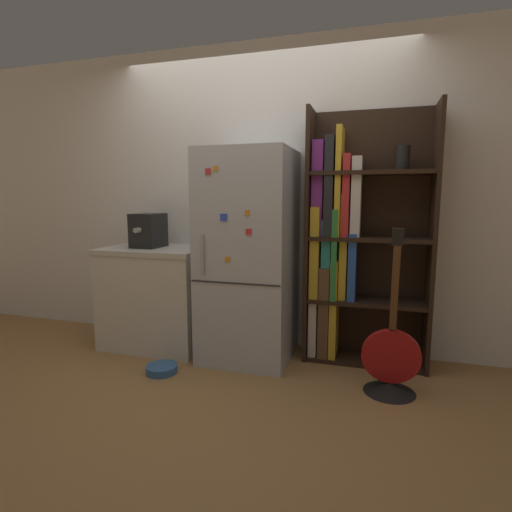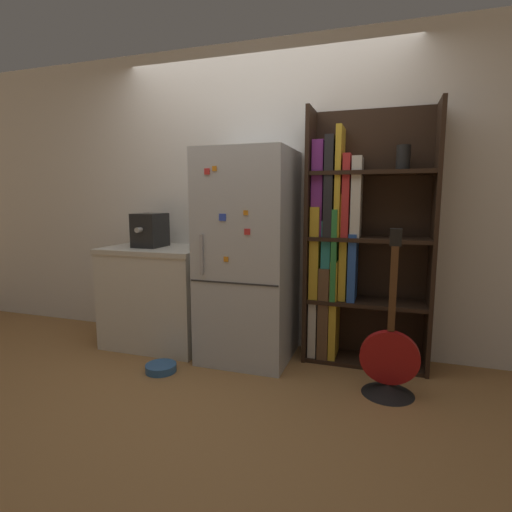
{
  "view_description": "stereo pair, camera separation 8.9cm",
  "coord_description": "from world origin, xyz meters",
  "px_view_note": "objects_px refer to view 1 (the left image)",
  "views": [
    {
      "loc": [
        0.97,
        -2.91,
        1.3
      ],
      "look_at": [
        0.05,
        0.15,
        0.84
      ],
      "focal_mm": 28.0,
      "sensor_mm": 36.0,
      "label": 1
    },
    {
      "loc": [
        1.05,
        -2.88,
        1.3
      ],
      "look_at": [
        0.05,
        0.15,
        0.84
      ],
      "focal_mm": 28.0,
      "sensor_mm": 36.0,
      "label": 2
    }
  ],
  "objects_px": {
    "refrigerator": "(249,256)",
    "guitar": "(390,369)",
    "espresso_machine": "(148,230)",
    "pet_bowl": "(162,368)",
    "bookshelf": "(349,245)"
  },
  "relations": [
    {
      "from": "refrigerator",
      "to": "guitar",
      "type": "height_order",
      "value": "refrigerator"
    },
    {
      "from": "espresso_machine",
      "to": "pet_bowl",
      "type": "height_order",
      "value": "espresso_machine"
    },
    {
      "from": "bookshelf",
      "to": "guitar",
      "type": "distance_m",
      "value": 0.99
    },
    {
      "from": "espresso_machine",
      "to": "bookshelf",
      "type": "bearing_deg",
      "value": 5.73
    },
    {
      "from": "refrigerator",
      "to": "espresso_machine",
      "type": "distance_m",
      "value": 0.94
    },
    {
      "from": "bookshelf",
      "to": "espresso_machine",
      "type": "xyz_separation_m",
      "value": [
        -1.7,
        -0.17,
        0.09
      ]
    },
    {
      "from": "guitar",
      "to": "pet_bowl",
      "type": "height_order",
      "value": "guitar"
    },
    {
      "from": "espresso_machine",
      "to": "guitar",
      "type": "height_order",
      "value": "espresso_machine"
    },
    {
      "from": "bookshelf",
      "to": "pet_bowl",
      "type": "xyz_separation_m",
      "value": [
        -1.3,
        -0.7,
        -0.9
      ]
    },
    {
      "from": "refrigerator",
      "to": "guitar",
      "type": "bearing_deg",
      "value": -16.75
    },
    {
      "from": "guitar",
      "to": "bookshelf",
      "type": "bearing_deg",
      "value": 122.09
    },
    {
      "from": "refrigerator",
      "to": "bookshelf",
      "type": "bearing_deg",
      "value": 14.25
    },
    {
      "from": "refrigerator",
      "to": "bookshelf",
      "type": "distance_m",
      "value": 0.8
    },
    {
      "from": "refrigerator",
      "to": "espresso_machine",
      "type": "height_order",
      "value": "refrigerator"
    },
    {
      "from": "refrigerator",
      "to": "pet_bowl",
      "type": "relative_size",
      "value": 7.18
    }
  ]
}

